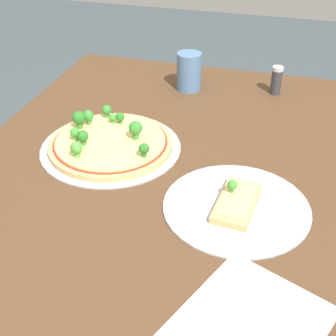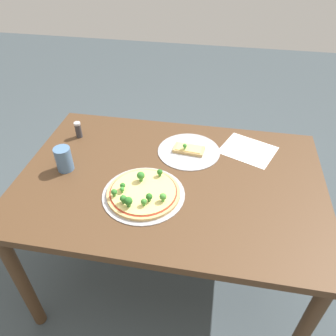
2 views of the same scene
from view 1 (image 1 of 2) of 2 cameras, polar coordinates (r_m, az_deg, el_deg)
dining_table at (r=1.13m, az=-2.17°, el=-4.72°), size 1.38×0.93×0.76m
pizza_tray_whole at (r=1.19m, az=-7.11°, el=3.08°), size 0.35×0.35×0.07m
pizza_tray_slice at (r=1.00m, az=8.35°, el=-4.47°), size 0.31×0.31×0.05m
drinking_cup at (r=1.48m, az=2.57°, el=11.67°), size 0.08×0.08×0.12m
condiment_shaker at (r=1.49m, az=13.08°, el=10.39°), size 0.03×0.03×0.09m
paper_menu at (r=0.79m, az=9.70°, el=-18.49°), size 0.31×0.29×0.00m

